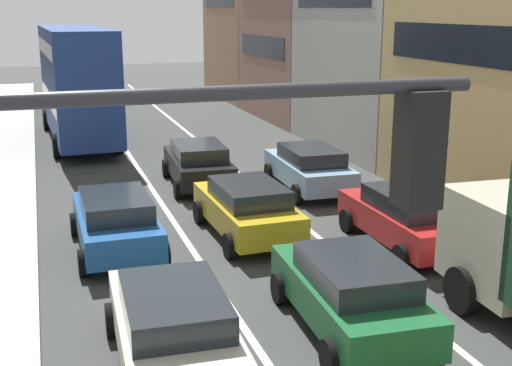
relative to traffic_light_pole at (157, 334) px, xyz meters
name	(u,v)px	position (x,y,z in m)	size (l,w,h in m)	color
lane_stripe_left	(143,176)	(2.75, 19.62, -3.81)	(0.16, 60.00, 0.01)	silver
lane_stripe_right	(234,169)	(6.15, 19.62, -3.81)	(0.16, 60.00, 0.01)	silver
building_row_right	(409,20)	(14.35, 21.46, 1.59)	(7.20, 43.90, 12.07)	#9E7556
traffic_light_pole	(157,334)	(0.00, 0.00, 0.00)	(3.58, 0.38, 5.50)	#2D2D33
sedan_centre_lane_second	(351,291)	(4.62, 6.41, -3.02)	(2.24, 4.39, 1.49)	#19592D
wagon_left_lane_second	(173,326)	(1.20, 6.02, -3.02)	(2.20, 4.37, 1.49)	beige
hatchback_centre_lane_third	(247,208)	(4.38, 12.16, -3.02)	(2.15, 4.34, 1.49)	#B29319
sedan_left_lane_third	(116,221)	(0.95, 12.09, -3.02)	(2.08, 4.31, 1.49)	#194C8C
coupe_centre_lane_fourth	(198,163)	(4.35, 17.69, -3.02)	(2.26, 4.39, 1.49)	black
sedan_right_lane_behind_truck	(407,217)	(7.98, 10.14, -3.02)	(2.07, 4.30, 1.49)	#A51E1E
wagon_right_lane_far	(309,167)	(7.70, 15.93, -3.02)	(2.18, 4.36, 1.49)	#759EB7
bus_mid_queue_primary	(77,79)	(1.04, 26.95, -0.99)	(3.10, 10.59, 5.06)	navy
bus_far_queue_secondary	(66,75)	(1.13, 40.23, -2.06)	(3.19, 10.61, 2.90)	navy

